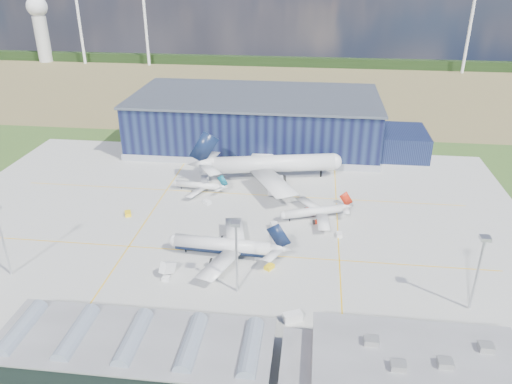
% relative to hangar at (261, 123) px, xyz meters
% --- Properties ---
extents(ground, '(600.00, 600.00, 0.00)m').
position_rel_hangar_xyz_m(ground, '(-2.81, -94.80, -11.62)').
color(ground, '#355620').
rests_on(ground, ground).
extents(apron, '(220.00, 160.00, 0.08)m').
position_rel_hangar_xyz_m(apron, '(-2.81, -84.80, -11.59)').
color(apron, '#A5A5A0').
rests_on(apron, ground).
extents(farmland, '(600.00, 220.00, 0.01)m').
position_rel_hangar_xyz_m(farmland, '(-2.81, 125.20, -11.62)').
color(farmland, olive).
rests_on(farmland, ground).
extents(treeline, '(600.00, 8.00, 8.00)m').
position_rel_hangar_xyz_m(treeline, '(-2.81, 205.20, -7.62)').
color(treeline, black).
rests_on(treeline, ground).
extents(horizon_dressing, '(440.20, 18.00, 70.00)m').
position_rel_hangar_xyz_m(horizon_dressing, '(-194.11, 199.58, 22.58)').
color(horizon_dressing, white).
rests_on(horizon_dressing, ground).
extents(hangar, '(145.00, 62.00, 26.10)m').
position_rel_hangar_xyz_m(hangar, '(0.00, 0.00, 0.00)').
color(hangar, black).
rests_on(hangar, ground).
extents(ops_building, '(46.00, 23.00, 10.90)m').
position_rel_hangar_xyz_m(ops_building, '(52.20, -154.81, -6.82)').
color(ops_building, maroon).
rests_on(ops_building, ground).
extents(glass_concourse, '(78.00, 23.00, 8.60)m').
position_rel_hangar_xyz_m(glass_concourse, '(-9.26, -154.80, -7.93)').
color(glass_concourse, black).
rests_on(glass_concourse, ground).
extents(light_mast_west, '(2.60, 2.60, 23.00)m').
position_rel_hangar_xyz_m(light_mast_west, '(-62.81, -124.80, 3.82)').
color(light_mast_west, '#BABBC1').
rests_on(light_mast_west, ground).
extents(light_mast_center, '(2.60, 2.60, 23.00)m').
position_rel_hangar_xyz_m(light_mast_center, '(7.19, -124.80, 3.82)').
color(light_mast_center, '#BABBC1').
rests_on(light_mast_center, ground).
extents(light_mast_east, '(2.60, 2.60, 23.00)m').
position_rel_hangar_xyz_m(light_mast_east, '(72.19, -124.80, 3.82)').
color(light_mast_east, '#BABBC1').
rests_on(light_mast_east, ground).
extents(airliner_navy, '(43.36, 42.53, 13.34)m').
position_rel_hangar_xyz_m(airliner_navy, '(-0.10, -106.80, -4.95)').
color(airliner_navy, silver).
rests_on(airliner_navy, ground).
extents(airliner_red, '(37.14, 36.77, 9.44)m').
position_rel_hangar_xyz_m(airliner_red, '(28.25, -77.67, -6.89)').
color(airliner_red, silver).
rests_on(airliner_red, ground).
extents(airliner_widebody, '(79.66, 78.54, 21.97)m').
position_rel_hangar_xyz_m(airliner_widebody, '(10.28, -42.73, -0.63)').
color(airliner_widebody, silver).
rests_on(airliner_widebody, ground).
extents(airliner_regional, '(26.38, 25.91, 7.88)m').
position_rel_hangar_xyz_m(airliner_regional, '(-19.43, -58.91, -7.67)').
color(airliner_regional, silver).
rests_on(airliner_regional, ground).
extents(gse_tug_a, '(3.47, 4.18, 1.50)m').
position_rel_hangar_xyz_m(gse_tug_a, '(-40.82, -83.43, -10.87)').
color(gse_tug_a, yellow).
rests_on(gse_tug_a, ground).
extents(gse_tug_b, '(3.34, 3.72, 1.34)m').
position_rel_hangar_xyz_m(gse_tug_b, '(15.37, -112.26, -10.94)').
color(gse_tug_b, yellow).
rests_on(gse_tug_b, ground).
extents(gse_van_a, '(5.79, 3.26, 2.39)m').
position_rel_hangar_xyz_m(gse_van_a, '(12.74, -106.51, -10.42)').
color(gse_van_a, silver).
rests_on(gse_van_a, ground).
extents(gse_cart_a, '(2.11, 3.02, 1.26)m').
position_rel_hangar_xyz_m(gse_cart_a, '(37.55, -89.37, -10.99)').
color(gse_cart_a, silver).
rests_on(gse_cart_a, ground).
extents(gse_van_b, '(4.06, 5.82, 2.44)m').
position_rel_hangar_xyz_m(gse_van_b, '(15.11, -88.13, -10.40)').
color(gse_van_b, silver).
rests_on(gse_van_b, ground).
extents(gse_tug_c, '(2.77, 3.42, 1.29)m').
position_rel_hangar_xyz_m(gse_tug_c, '(-12.23, -32.80, -10.97)').
color(gse_tug_c, yellow).
rests_on(gse_tug_c, ground).
extents(gse_cart_b, '(3.80, 3.65, 1.38)m').
position_rel_hangar_xyz_m(gse_cart_b, '(-13.46, -70.12, -10.93)').
color(gse_cart_b, silver).
rests_on(gse_cart_b, ground).
extents(gse_van_c, '(5.62, 4.34, 2.43)m').
position_rel_hangar_xyz_m(gse_van_c, '(23.89, -135.79, -10.40)').
color(gse_van_c, silver).
rests_on(gse_van_c, ground).
extents(airstair, '(3.94, 5.82, 3.46)m').
position_rel_hangar_xyz_m(airstair, '(-14.95, -119.41, -9.89)').
color(airstair, silver).
rests_on(airstair, ground).
extents(car_a, '(3.59, 2.10, 1.15)m').
position_rel_hangar_xyz_m(car_a, '(32.10, -142.80, -11.04)').
color(car_a, '#99999E').
rests_on(car_a, ground).
extents(car_b, '(3.97, 2.44, 1.24)m').
position_rel_hangar_xyz_m(car_b, '(-15.72, -140.89, -11.00)').
color(car_b, '#99999E').
rests_on(car_b, ground).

